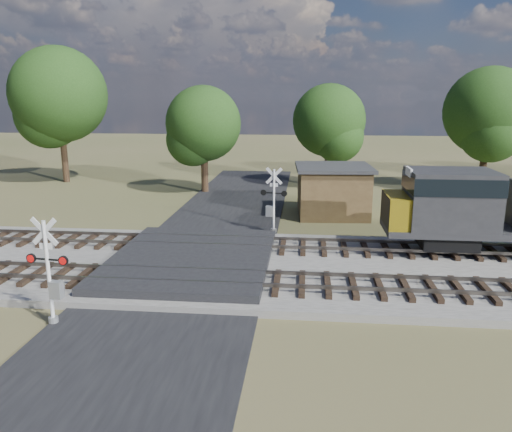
# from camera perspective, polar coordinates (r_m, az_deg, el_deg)

# --- Properties ---
(ground) EXTENTS (160.00, 160.00, 0.00)m
(ground) POSITION_cam_1_polar(r_m,az_deg,el_deg) (22.47, -7.61, -6.27)
(ground) COLOR #4A4F2A
(ground) RESTS_ON ground
(ballast_bed) EXTENTS (140.00, 10.00, 0.30)m
(ballast_bed) POSITION_cam_1_polar(r_m,az_deg,el_deg) (22.86, 18.05, -6.10)
(ballast_bed) COLOR gray
(ballast_bed) RESTS_ON ground
(road) EXTENTS (7.00, 60.00, 0.08)m
(road) POSITION_cam_1_polar(r_m,az_deg,el_deg) (22.46, -7.61, -6.18)
(road) COLOR black
(road) RESTS_ON ground
(crossing_panel) EXTENTS (7.00, 9.00, 0.62)m
(crossing_panel) POSITION_cam_1_polar(r_m,az_deg,el_deg) (22.82, -7.35, -5.11)
(crossing_panel) COLOR #262628
(crossing_panel) RESTS_ON ground
(track_near) EXTENTS (140.00, 2.60, 0.33)m
(track_near) POSITION_cam_1_polar(r_m,az_deg,el_deg) (19.97, -0.15, -7.47)
(track_near) COLOR black
(track_near) RESTS_ON ballast_bed
(track_far) EXTENTS (140.00, 2.60, 0.33)m
(track_far) POSITION_cam_1_polar(r_m,az_deg,el_deg) (24.68, 1.05, -3.32)
(track_far) COLOR black
(track_far) RESTS_ON ballast_bed
(crossing_signal_near) EXTENTS (1.52, 0.35, 3.76)m
(crossing_signal_near) POSITION_cam_1_polar(r_m,az_deg,el_deg) (18.10, -22.34, -6.92)
(crossing_signal_near) COLOR silver
(crossing_signal_near) RESTS_ON ground
(crossing_signal_far) EXTENTS (1.51, 0.40, 3.77)m
(crossing_signal_far) POSITION_cam_1_polar(r_m,az_deg,el_deg) (27.90, 1.89, 1.12)
(crossing_signal_far) COLOR silver
(crossing_signal_far) RESTS_ON ground
(equipment_shed) EXTENTS (5.05, 5.05, 3.24)m
(equipment_shed) POSITION_cam_1_polar(r_m,az_deg,el_deg) (32.64, 8.77, 2.93)
(equipment_shed) COLOR #4A361F
(equipment_shed) RESTS_ON ground
(treeline) EXTENTS (83.12, 10.80, 11.82)m
(treeline) POSITION_cam_1_polar(r_m,az_deg,el_deg) (41.98, 10.83, 12.19)
(treeline) COLOR black
(treeline) RESTS_ON ground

